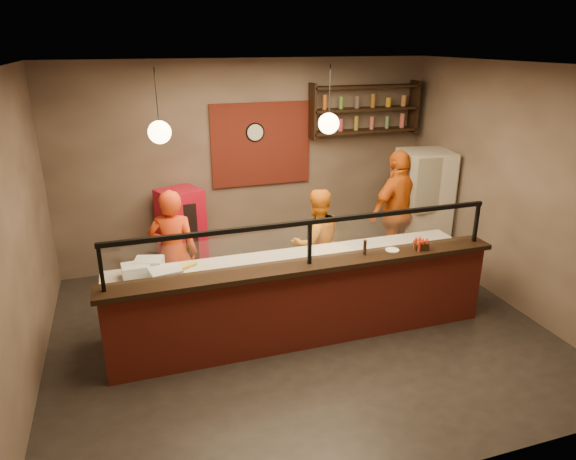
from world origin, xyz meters
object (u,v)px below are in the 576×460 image
object	(u,v)px
cook_mid	(316,243)
red_cooler	(182,233)
cook_right	(397,212)
pepper_mill	(365,247)
cook_left	(174,253)
condiment_caddy	(421,246)
wall_clock	(255,132)
fridge	(422,207)
pizza_dough	(333,252)

from	to	relation	value
cook_mid	red_cooler	distance (m)	2.12
cook_right	pepper_mill	bearing A→B (deg)	31.32
cook_left	cook_mid	xyz separation A→B (m)	(1.96, -0.07, -0.07)
cook_left	condiment_caddy	distance (m)	3.13
wall_clock	fridge	distance (m)	2.93
pepper_mill	cook_right	bearing A→B (deg)	49.72
wall_clock	condiment_caddy	distance (m)	3.25
red_cooler	fridge	bearing A→B (deg)	-32.41
pizza_dough	condiment_caddy	world-z (taller)	condiment_caddy
cook_mid	condiment_caddy	xyz separation A→B (m)	(0.87, -1.25, 0.33)
cook_mid	pizza_dough	xyz separation A→B (m)	(-0.02, -0.66, 0.13)
cook_left	pizza_dough	world-z (taller)	cook_left
cook_left	condiment_caddy	xyz separation A→B (m)	(2.83, -1.32, 0.25)
fridge	condiment_caddy	bearing A→B (deg)	-112.17
cook_mid	cook_right	world-z (taller)	cook_right
fridge	pepper_mill	world-z (taller)	fridge
cook_right	pepper_mill	distance (m)	2.08
cook_left	red_cooler	bearing A→B (deg)	-86.46
cook_left	wall_clock	bearing A→B (deg)	-120.44
cook_mid	fridge	distance (m)	2.13
cook_mid	cook_right	xyz separation A→B (m)	(1.49, 0.40, 0.18)
cook_left	cook_right	xyz separation A→B (m)	(3.45, 0.33, 0.11)
cook_right	condiment_caddy	size ratio (longest dim) A/B	12.00
cook_left	cook_right	size ratio (longest dim) A/B	0.89
wall_clock	fridge	bearing A→B (deg)	-20.86
cook_left	pepper_mill	bearing A→B (deg)	164.53
red_cooler	pepper_mill	distance (m)	3.09
cook_right	pepper_mill	world-z (taller)	cook_right
cook_mid	condiment_caddy	world-z (taller)	cook_mid
fridge	pizza_dough	world-z (taller)	fridge
wall_clock	fridge	xyz separation A→B (m)	(2.50, -0.95, -1.18)
pizza_dough	cook_right	bearing A→B (deg)	35.03
fridge	wall_clock	bearing A→B (deg)	169.43
cook_mid	fridge	size ratio (longest dim) A/B	0.85
wall_clock	fridge	world-z (taller)	wall_clock
wall_clock	red_cooler	world-z (taller)	wall_clock
wall_clock	red_cooler	distance (m)	1.92
fridge	cook_mid	bearing A→B (deg)	-153.51
cook_mid	pizza_dough	world-z (taller)	cook_mid
condiment_caddy	pepper_mill	bearing A→B (deg)	174.36
pizza_dough	cook_mid	bearing A→B (deg)	88.06
cook_left	pepper_mill	size ratio (longest dim) A/B	9.36
wall_clock	cook_right	size ratio (longest dim) A/B	0.16
pepper_mill	pizza_dough	bearing A→B (deg)	108.76
cook_left	cook_right	distance (m)	3.47
condiment_caddy	pepper_mill	world-z (taller)	pepper_mill
wall_clock	cook_left	world-z (taller)	wall_clock
cook_left	pizza_dough	xyz separation A→B (m)	(1.94, -0.73, 0.05)
cook_right	fridge	world-z (taller)	cook_right
condiment_caddy	pepper_mill	size ratio (longest dim) A/B	0.88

